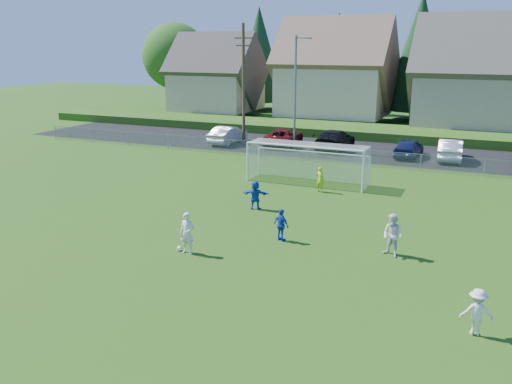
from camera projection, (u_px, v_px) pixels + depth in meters
ground at (167, 283)px, 19.59m from camera, size 160.00×160.00×0.00m
asphalt_lot at (353, 150)px, 43.87m from camera, size 60.00×60.00×0.00m
grass_embankment at (372, 132)px, 50.38m from camera, size 70.00×6.00×0.80m
soccer_ball at (180, 248)px, 22.57m from camera, size 0.22×0.22×0.22m
player_white_a at (187, 233)px, 22.13m from camera, size 0.65×0.45×1.74m
player_white_b at (392, 235)px, 21.83m from camera, size 1.08×1.00×1.78m
player_white_c at (477, 312)px, 15.93m from camera, size 1.02×0.70×1.46m
player_blue_a at (281, 225)px, 23.59m from camera, size 0.92×0.67×1.44m
player_blue_b at (255, 195)px, 28.13m from camera, size 1.46×0.72×1.51m
goalkeeper at (320, 179)px, 31.42m from camera, size 0.64×0.54×1.49m
car_b at (228, 135)px, 46.66m from camera, size 1.68×4.63×1.52m
car_c at (284, 137)px, 45.75m from camera, size 2.89×5.45×1.46m
car_d at (335, 139)px, 44.17m from camera, size 2.37×5.56×1.60m
car_e at (409, 148)px, 41.12m from camera, size 1.96×4.32×1.44m
car_f at (450, 150)px, 40.05m from camera, size 1.95×4.83×1.56m
soccer_goal at (308, 157)px, 33.33m from camera, size 7.42×1.90×2.50m
chainlink_fence at (334, 155)px, 38.84m from camera, size 52.06×0.06×1.20m
streetlight at (296, 89)px, 42.98m from camera, size 1.38×0.18×9.00m
utility_pole at (243, 83)px, 45.74m from camera, size 1.60×0.26×10.00m
houses_row at (412, 54)px, 54.37m from camera, size 53.90×11.45×13.27m
tree_row at (411, 57)px, 60.38m from camera, size 65.98×12.36×13.80m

